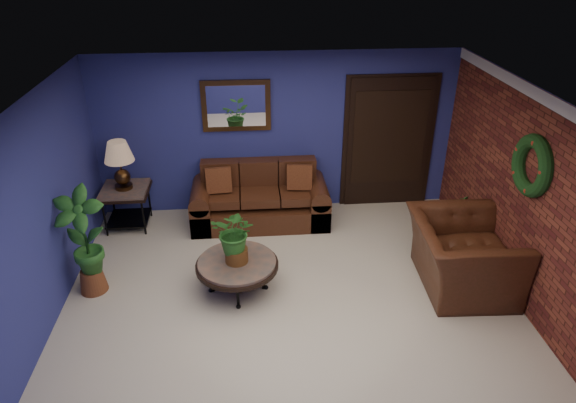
{
  "coord_description": "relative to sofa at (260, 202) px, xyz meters",
  "views": [
    {
      "loc": [
        -0.46,
        -4.92,
        4.02
      ],
      "look_at": [
        0.01,
        0.55,
        1.11
      ],
      "focal_mm": 32.0,
      "sensor_mm": 36.0,
      "label": 1
    }
  ],
  "objects": [
    {
      "name": "floor",
      "position": [
        0.3,
        -2.08,
        -0.31
      ],
      "size": [
        5.5,
        5.5,
        0.0
      ],
      "primitive_type": "plane",
      "color": "beige",
      "rests_on": "ground"
    },
    {
      "name": "wall_back",
      "position": [
        0.3,
        0.42,
        0.94
      ],
      "size": [
        5.5,
        0.04,
        2.5
      ],
      "primitive_type": "cube",
      "color": "navy",
      "rests_on": "ground"
    },
    {
      "name": "wall_left",
      "position": [
        -2.45,
        -2.08,
        0.94
      ],
      "size": [
        0.04,
        5.0,
        2.5
      ],
      "primitive_type": "cube",
      "color": "navy",
      "rests_on": "ground"
    },
    {
      "name": "wall_right_brick",
      "position": [
        3.05,
        -2.08,
        0.94
      ],
      "size": [
        0.04,
        5.0,
        2.5
      ],
      "primitive_type": "cube",
      "color": "maroon",
      "rests_on": "ground"
    },
    {
      "name": "ceiling",
      "position": [
        0.3,
        -2.08,
        2.19
      ],
      "size": [
        5.5,
        5.0,
        0.02
      ],
      "primitive_type": "cube",
      "color": "silver",
      "rests_on": "wall_back"
    },
    {
      "name": "crown_molding",
      "position": [
        3.02,
        -2.08,
        2.12
      ],
      "size": [
        0.03,
        5.0,
        0.14
      ],
      "primitive_type": "cube",
      "color": "white",
      "rests_on": "wall_right_brick"
    },
    {
      "name": "wall_mirror",
      "position": [
        -0.3,
        0.38,
        1.41
      ],
      "size": [
        1.02,
        0.06,
        0.77
      ],
      "primitive_type": "cube",
      "color": "#452B14",
      "rests_on": "wall_back"
    },
    {
      "name": "closet_door",
      "position": [
        2.05,
        0.39,
        0.74
      ],
      "size": [
        1.44,
        0.06,
        2.18
      ],
      "primitive_type": "cube",
      "color": "black",
      "rests_on": "wall_back"
    },
    {
      "name": "wreath",
      "position": [
        2.99,
        -2.03,
        1.39
      ],
      "size": [
        0.16,
        0.72,
        0.72
      ],
      "primitive_type": "torus",
      "rotation": [
        0.0,
        1.57,
        0.0
      ],
      "color": "black",
      "rests_on": "wall_right_brick"
    },
    {
      "name": "sofa",
      "position": [
        0.0,
        0.0,
        0.0
      ],
      "size": [
        2.07,
        0.89,
        0.93
      ],
      "color": "#451F13",
      "rests_on": "ground"
    },
    {
      "name": "coffee_table",
      "position": [
        -0.34,
        -1.77,
        0.07
      ],
      "size": [
        1.02,
        1.02,
        0.44
      ],
      "rotation": [
        0.0,
        0.0,
        -0.36
      ],
      "color": "#494540",
      "rests_on": "ground"
    },
    {
      "name": "end_table",
      "position": [
        -2.0,
        -0.03,
        0.19
      ],
      "size": [
        0.7,
        0.7,
        0.64
      ],
      "color": "#494540",
      "rests_on": "ground"
    },
    {
      "name": "table_lamp",
      "position": [
        -2.0,
        -0.03,
        0.79
      ],
      "size": [
        0.43,
        0.43,
        0.71
      ],
      "color": "#452B14",
      "rests_on": "end_table"
    },
    {
      "name": "side_chair",
      "position": [
        0.67,
        0.03,
        0.18
      ],
      "size": [
        0.44,
        0.44,
        0.87
      ],
      "rotation": [
        0.0,
        0.0,
        -0.21
      ],
      "color": "brown",
      "rests_on": "ground"
    },
    {
      "name": "armchair",
      "position": [
        2.45,
        -1.88,
        0.13
      ],
      "size": [
        1.24,
        1.4,
        0.88
      ],
      "primitive_type": "imported",
      "rotation": [
        0.0,
        0.0,
        1.53
      ],
      "color": "#451F13",
      "rests_on": "ground"
    },
    {
      "name": "coffee_plant",
      "position": [
        -0.34,
        -1.77,
        0.52
      ],
      "size": [
        0.64,
        0.6,
        0.71
      ],
      "color": "brown",
      "rests_on": "coffee_table"
    },
    {
      "name": "floor_plant",
      "position": [
        2.65,
        -1.0,
        0.14
      ],
      "size": [
        0.44,
        0.38,
        0.85
      ],
      "color": "brown",
      "rests_on": "ground"
    },
    {
      "name": "tall_plant",
      "position": [
        -2.15,
        -1.62,
        0.45
      ],
      "size": [
        0.66,
        0.49,
        1.41
      ],
      "color": "brown",
      "rests_on": "ground"
    }
  ]
}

